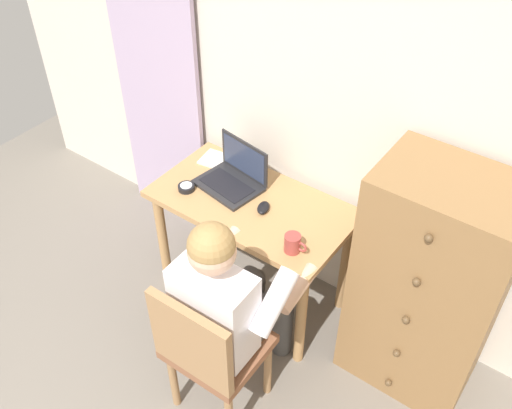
# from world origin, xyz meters

# --- Properties ---
(wall_back) EXTENTS (4.80, 0.05, 2.50)m
(wall_back) POSITION_xyz_m (0.00, 2.20, 1.25)
(wall_back) COLOR beige
(wall_back) RESTS_ON ground_plane
(curtain_panel) EXTENTS (0.64, 0.03, 2.20)m
(curtain_panel) POSITION_xyz_m (-1.19, 2.13, 1.10)
(curtain_panel) COLOR #B29EBC
(curtain_panel) RESTS_ON ground_plane
(desk) EXTENTS (1.07, 0.57, 0.73)m
(desk) POSITION_xyz_m (-0.28, 1.84, 0.61)
(desk) COLOR tan
(desk) RESTS_ON ground_plane
(dresser) EXTENTS (0.64, 0.48, 1.27)m
(dresser) POSITION_xyz_m (0.68, 1.92, 0.64)
(dresser) COLOR olive
(dresser) RESTS_ON ground_plane
(chair) EXTENTS (0.43, 0.41, 0.88)m
(chair) POSITION_xyz_m (0.00, 1.12, 0.49)
(chair) COLOR brown
(chair) RESTS_ON ground_plane
(person_seated) EXTENTS (0.54, 0.59, 1.20)m
(person_seated) POSITION_xyz_m (0.00, 1.30, 0.68)
(person_seated) COLOR #4C4C4C
(person_seated) RESTS_ON ground_plane
(laptop) EXTENTS (0.38, 0.30, 0.24)m
(laptop) POSITION_xyz_m (-0.45, 1.91, 0.78)
(laptop) COLOR #232326
(laptop) RESTS_ON desk
(computer_mouse) EXTENTS (0.09, 0.11, 0.03)m
(computer_mouse) POSITION_xyz_m (-0.20, 1.82, 0.75)
(computer_mouse) COLOR black
(computer_mouse) RESTS_ON desk
(desk_clock) EXTENTS (0.09, 0.09, 0.03)m
(desk_clock) POSITION_xyz_m (-0.63, 1.72, 0.75)
(desk_clock) COLOR black
(desk_clock) RESTS_ON desk
(notebook_pad) EXTENTS (0.23, 0.18, 0.01)m
(notebook_pad) POSITION_xyz_m (-0.64, 2.01, 0.74)
(notebook_pad) COLOR silver
(notebook_pad) RESTS_ON desk
(coffee_mug) EXTENTS (0.12, 0.08, 0.09)m
(coffee_mug) POSITION_xyz_m (0.09, 1.67, 0.78)
(coffee_mug) COLOR #9E3D38
(coffee_mug) RESTS_ON desk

